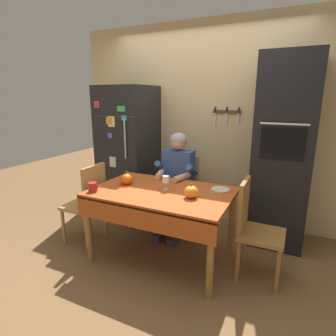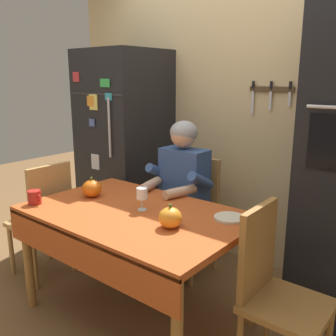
{
  "view_description": "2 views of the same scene",
  "coord_description": "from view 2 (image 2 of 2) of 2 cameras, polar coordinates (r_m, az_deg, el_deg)",
  "views": [
    {
      "loc": [
        1.19,
        -2.25,
        1.66
      ],
      "look_at": [
        0.01,
        0.23,
        0.95
      ],
      "focal_mm": 29.48,
      "sensor_mm": 36.0,
      "label": 1
    },
    {
      "loc": [
        1.56,
        -1.49,
        1.56
      ],
      "look_at": [
        0.12,
        0.28,
        1.0
      ],
      "focal_mm": 39.95,
      "sensor_mm": 36.0,
      "label": 2
    }
  ],
  "objects": [
    {
      "name": "pumpkin_large",
      "position": [
        2.1,
        0.34,
        -7.58
      ],
      "size": [
        0.13,
        0.13,
        0.14
      ],
      "color": "orange",
      "rests_on": "dining_table"
    },
    {
      "name": "ground_plane",
      "position": [
        2.66,
        -6.34,
        -22.24
      ],
      "size": [
        10.0,
        10.0,
        0.0
      ],
      "primitive_type": "plane",
      "color": "brown",
      "rests_on": "ground"
    },
    {
      "name": "refrigerator",
      "position": [
        3.57,
        -6.54,
        2.98
      ],
      "size": [
        0.68,
        0.71,
        1.8
      ],
      "color": "black",
      "rests_on": "ground"
    },
    {
      "name": "dining_table",
      "position": [
        2.39,
        -5.44,
        -8.58
      ],
      "size": [
        1.4,
        0.9,
        0.74
      ],
      "color": "#9E6B33",
      "rests_on": "ground"
    },
    {
      "name": "chair_right_side",
      "position": [
        2.09,
        15.84,
        -17.07
      ],
      "size": [
        0.4,
        0.4,
        0.93
      ],
      "color": "#9E6B33",
      "rests_on": "ground"
    },
    {
      "name": "chair_behind_person",
      "position": [
        3.07,
        3.78,
        -6.3
      ],
      "size": [
        0.4,
        0.4,
        0.93
      ],
      "color": "tan",
      "rests_on": "ground"
    },
    {
      "name": "pumpkin_medium",
      "position": [
        2.68,
        -11.53,
        -3.07
      ],
      "size": [
        0.14,
        0.14,
        0.14
      ],
      "color": "orange",
      "rests_on": "dining_table"
    },
    {
      "name": "chair_left_side",
      "position": [
        3.07,
        -18.29,
        -6.96
      ],
      "size": [
        0.4,
        0.4,
        0.93
      ],
      "color": "tan",
      "rests_on": "ground"
    },
    {
      "name": "wine_glass",
      "position": [
        2.35,
        -3.99,
        -4.03
      ],
      "size": [
        0.07,
        0.07,
        0.15
      ],
      "color": "white",
      "rests_on": "dining_table"
    },
    {
      "name": "coffee_mug",
      "position": [
        2.63,
        -19.69,
        -4.23
      ],
      "size": [
        0.11,
        0.09,
        0.09
      ],
      "color": "#B2231E",
      "rests_on": "dining_table"
    },
    {
      "name": "serving_tray",
      "position": [
        2.26,
        9.39,
        -7.52
      ],
      "size": [
        0.19,
        0.19,
        0.02
      ],
      "primitive_type": "cylinder",
      "color": "beige",
      "rests_on": "dining_table"
    },
    {
      "name": "back_wall_assembly",
      "position": [
        3.23,
        11.15,
        8.85
      ],
      "size": [
        3.7,
        0.13,
        2.6
      ],
      "color": "#D1B784",
      "rests_on": "ground"
    },
    {
      "name": "seated_person",
      "position": [
        2.85,
        1.65,
        -3.06
      ],
      "size": [
        0.47,
        0.55,
        1.25
      ],
      "color": "#38384C",
      "rests_on": "ground"
    }
  ]
}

